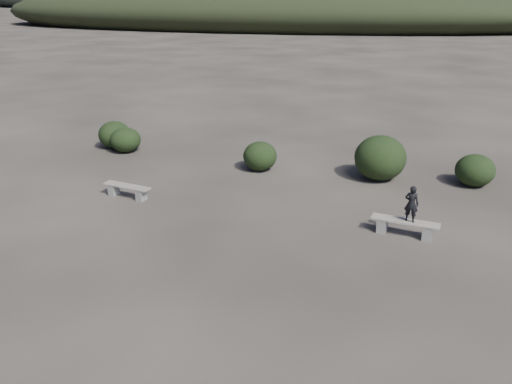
% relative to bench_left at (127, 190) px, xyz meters
% --- Properties ---
extents(ground, '(1200.00, 1200.00, 0.00)m').
position_rel_bench_left_xyz_m(ground, '(3.94, -4.53, -0.25)').
color(ground, '#2B2622').
rests_on(ground, ground).
extents(bench_left, '(1.69, 0.59, 0.41)m').
position_rel_bench_left_xyz_m(bench_left, '(0.00, 0.00, 0.00)').
color(bench_left, gray).
rests_on(bench_left, ground).
extents(bench_right, '(1.82, 0.60, 0.45)m').
position_rel_bench_left_xyz_m(bench_right, '(8.57, -0.30, 0.02)').
color(bench_right, gray).
rests_on(bench_right, ground).
extents(seated_person, '(0.41, 0.31, 1.01)m').
position_rel_bench_left_xyz_m(seated_person, '(8.67, -0.31, 0.70)').
color(seated_person, black).
rests_on(seated_person, bench_right).
extents(shrub_a, '(1.24, 1.24, 1.02)m').
position_rel_bench_left_xyz_m(shrub_a, '(-2.61, 4.44, 0.26)').
color(shrub_a, black).
rests_on(shrub_a, ground).
extents(shrub_b, '(1.25, 1.25, 1.07)m').
position_rel_bench_left_xyz_m(shrub_b, '(3.34, 3.80, 0.28)').
color(shrub_b, black).
rests_on(shrub_b, ground).
extents(shrub_d, '(1.78, 1.78, 1.56)m').
position_rel_bench_left_xyz_m(shrub_d, '(7.62, 4.05, 0.53)').
color(shrub_d, black).
rests_on(shrub_d, ground).
extents(shrub_e, '(1.30, 1.30, 1.08)m').
position_rel_bench_left_xyz_m(shrub_e, '(10.76, 4.31, 0.29)').
color(shrub_e, black).
rests_on(shrub_e, ground).
extents(shrub_f, '(1.34, 1.34, 1.13)m').
position_rel_bench_left_xyz_m(shrub_f, '(-3.35, 4.84, 0.32)').
color(shrub_f, black).
rests_on(shrub_f, ground).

